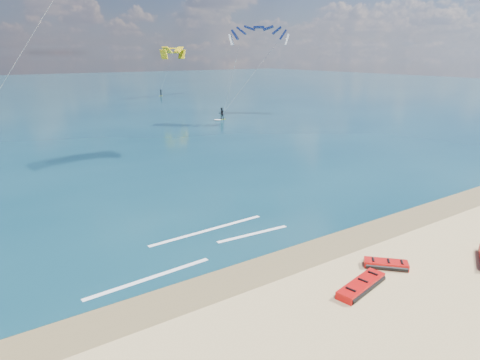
# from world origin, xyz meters

# --- Properties ---
(ground) EXTENTS (320.00, 320.00, 0.00)m
(ground) POSITION_xyz_m (0.00, 40.00, 0.00)
(ground) COLOR tan
(ground) RESTS_ON ground
(wet_sand_strip) EXTENTS (320.00, 2.40, 0.01)m
(wet_sand_strip) POSITION_xyz_m (0.00, 3.00, 0.00)
(wet_sand_strip) COLOR brown
(wet_sand_strip) RESTS_ON ground
(packed_kite_left) EXTENTS (3.13, 1.64, 0.39)m
(packed_kite_left) POSITION_xyz_m (3.65, -0.69, 0.00)
(packed_kite_left) COLOR red
(packed_kite_left) RESTS_ON ground
(packed_kite_mid) EXTENTS (2.18, 2.20, 0.36)m
(packed_kite_mid) POSITION_xyz_m (6.07, -0.05, 0.00)
(packed_kite_mid) COLOR red
(packed_kite_mid) RESTS_ON ground
(kitesurfer_far) EXTENTS (9.75, 8.37, 14.26)m
(kitesurfer_far) POSITION_xyz_m (25.07, 39.54, 7.41)
(kitesurfer_far) COLOR #9ED31F
(kitesurfer_far) RESTS_ON sea
(shoreline_foam) EXTENTS (11.51, 3.63, 0.01)m
(shoreline_foam) POSITION_xyz_m (0.29, 6.60, 0.04)
(shoreline_foam) COLOR white
(shoreline_foam) RESTS_ON ground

